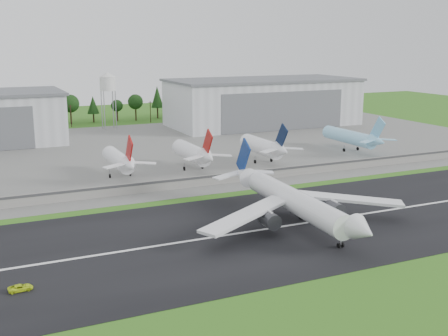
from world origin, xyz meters
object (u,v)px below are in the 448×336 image
main_airliner (296,207)px  parked_jet_skyblue (354,137)px  ground_vehicle (20,288)px  parked_jet_navy (265,147)px  parked_jet_red_a (121,161)px  parked_jet_red_b (195,153)px

main_airliner → parked_jet_skyblue: main_airliner is taller
ground_vehicle → parked_jet_navy: size_ratio=0.14×
ground_vehicle → parked_jet_skyblue: (138.28, 83.31, 5.35)m
ground_vehicle → parked_jet_skyblue: 161.53m
parked_jet_navy → main_airliner: bearing=-112.8°
parked_jet_red_a → parked_jet_red_b: size_ratio=1.00×
parked_jet_red_a → parked_jet_red_b: (26.63, 0.04, 0.25)m
parked_jet_skyblue → main_airliner: bearing=-135.2°
parked_jet_red_a → parked_jet_navy: (54.98, 0.05, 0.32)m
main_airliner → parked_jet_navy: size_ratio=1.89×
ground_vehicle → parked_jet_red_a: (39.00, 78.30, 5.30)m
main_airliner → parked_jet_navy: main_airliner is taller
ground_vehicle → parked_jet_red_a: parked_jet_red_a is taller
main_airliner → parked_jet_red_a: main_airliner is taller
main_airliner → parked_jet_red_a: (-26.87, 66.97, 1.13)m
ground_vehicle → parked_jet_red_a: 87.63m
parked_jet_red_b → parked_jet_skyblue: size_ratio=0.84×
parked_jet_red_b → parked_jet_skyblue: bearing=3.9°
parked_jet_red_a → parked_jet_red_b: 26.63m
parked_jet_red_a → parked_jet_skyblue: bearing=2.9°
parked_jet_red_a → parked_jet_navy: 54.98m
ground_vehicle → parked_jet_red_a: bearing=-30.2°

